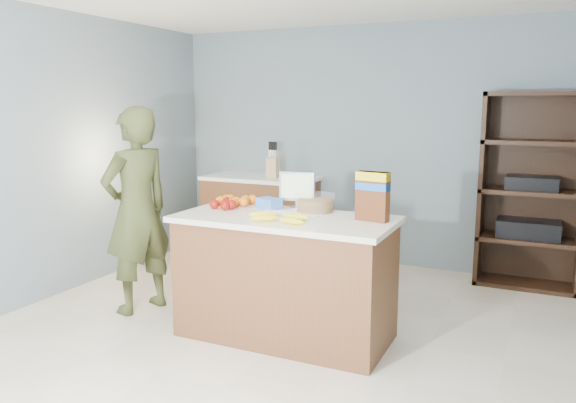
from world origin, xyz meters
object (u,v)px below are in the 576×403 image
at_px(shelving_unit, 531,194).
at_px(tv, 297,188).
at_px(counter_peninsula, 285,282).
at_px(person, 137,211).
at_px(cereal_box, 373,193).

height_order(shelving_unit, tv, shelving_unit).
height_order(counter_peninsula, person, person).
relative_size(shelving_unit, person, 1.08).
bearing_deg(tv, person, -165.46).
relative_size(counter_peninsula, person, 0.93).
bearing_deg(shelving_unit, tv, -132.56).
bearing_deg(person, tv, 120.76).
relative_size(counter_peninsula, shelving_unit, 0.87).
height_order(counter_peninsula, cereal_box, cereal_box).
xyz_separation_m(shelving_unit, cereal_box, (-0.94, -1.93, 0.23)).
relative_size(person, tv, 5.94).
distance_m(shelving_unit, tv, 2.37).
distance_m(counter_peninsula, shelving_unit, 2.61).
distance_m(tv, cereal_box, 0.68).
height_order(tv, cereal_box, cereal_box).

